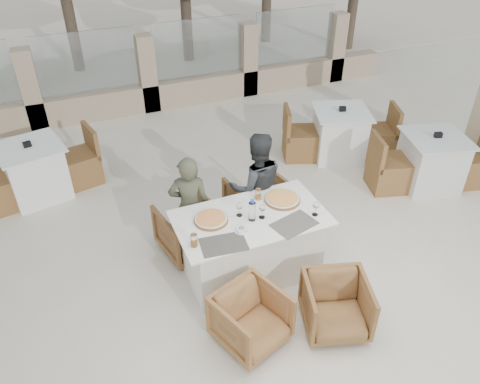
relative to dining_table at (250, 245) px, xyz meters
name	(u,v)px	position (x,y,z in m)	size (l,w,h in m)	color
ground	(253,276)	(0.00, -0.09, -0.39)	(80.00, 80.00, 0.00)	beige
sand_patch	(87,3)	(0.00, 13.91, -0.38)	(30.00, 16.00, 0.01)	beige
perimeter_wall_far	(147,68)	(0.00, 4.71, 0.42)	(10.00, 0.34, 1.60)	tan
dining_table	(250,245)	(0.00, 0.00, 0.00)	(1.60, 0.90, 0.77)	white
placemat_near_left	(224,244)	(-0.42, -0.29, 0.39)	(0.45, 0.30, 0.00)	#504B44
placemat_near_right	(294,224)	(0.36, -0.28, 0.39)	(0.45, 0.30, 0.00)	#5E5850
pizza_left	(211,219)	(-0.41, 0.10, 0.41)	(0.35, 0.35, 0.05)	#D8491D
pizza_right	(282,199)	(0.44, 0.14, 0.41)	(0.39, 0.39, 0.05)	orange
water_bottle	(252,210)	(-0.01, -0.04, 0.51)	(0.07, 0.07, 0.26)	#B9D9F4
wine_glass_centre	(239,208)	(-0.10, 0.08, 0.48)	(0.08, 0.08, 0.18)	silver
wine_glass_near	(262,210)	(0.10, -0.05, 0.48)	(0.08, 0.08, 0.18)	white
wine_glass_corner	(316,208)	(0.64, -0.22, 0.48)	(0.08, 0.08, 0.18)	white
beer_glass_left	(194,240)	(-0.69, -0.20, 0.45)	(0.07, 0.07, 0.14)	orange
beer_glass_right	(258,194)	(0.20, 0.27, 0.45)	(0.06, 0.06, 0.13)	orange
olive_dish	(241,229)	(-0.18, -0.17, 0.41)	(0.11, 0.11, 0.04)	white
armchair_far_left	(189,229)	(-0.51, 0.62, -0.08)	(0.65, 0.67, 0.61)	brown
armchair_far_right	(258,201)	(0.46, 0.82, -0.07)	(0.67, 0.69, 0.62)	brown
armchair_near_left	(251,319)	(-0.37, -0.86, -0.10)	(0.60, 0.62, 0.57)	#9C6838
armchair_near_right	(336,306)	(0.46, -1.03, -0.10)	(0.61, 0.63, 0.57)	brown
diner_left	(190,207)	(-0.49, 0.60, 0.25)	(0.47, 0.31, 1.28)	#494B36
diner_right	(256,187)	(0.34, 0.60, 0.31)	(0.67, 0.52, 1.38)	#313436
bg_table_a	(35,171)	(-2.11, 2.51, 0.00)	(1.64, 0.82, 0.77)	white
bg_table_b	(339,134)	(2.32, 1.86, 0.00)	(1.64, 0.82, 0.77)	white
bg_table_c	(431,161)	(3.06, 0.65, 0.00)	(1.64, 0.82, 0.77)	silver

